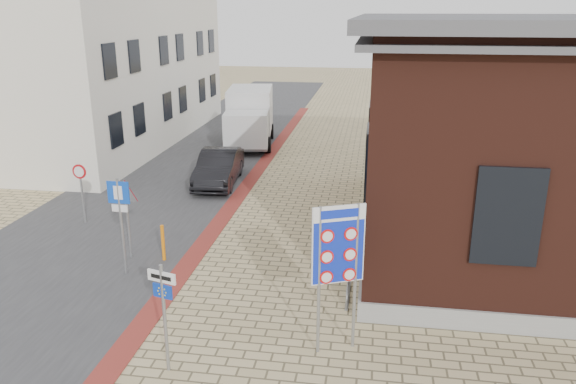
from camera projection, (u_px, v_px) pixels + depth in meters
The scene contains 16 objects.
ground at pixel (226, 333), 12.72m from camera, with size 120.00×120.00×0.00m, color tan.
road_strip at pixel (196, 158), 27.60m from camera, with size 7.00×60.00×0.02m, color #38383A.
curb_strip at pixel (242, 192), 22.40m from camera, with size 0.60×40.00×0.02m, color maroon.
brick_building at pixel (571, 131), 16.89m from camera, with size 13.00×13.00×6.80m.
townhouse_near at pixel (47, 77), 24.29m from camera, with size 7.40×6.40×8.30m.
townhouse_mid at pixel (109, 56), 29.80m from camera, with size 7.40×6.40×9.10m.
townhouse_far at pixel (153, 55), 35.56m from camera, with size 7.40×6.40×8.30m.
bike_rack at pixel (348, 286), 14.32m from camera, with size 0.08×1.80×0.60m.
sedan at pixel (219, 167), 23.32m from camera, with size 1.50×4.29×1.41m, color black.
box_truck at pixel (249, 117), 29.82m from camera, with size 2.99×5.85×2.93m.
border_sign at pixel (338, 247), 11.39m from camera, with size 1.05×0.49×3.30m.
essen_sign at pixel (164, 302), 10.95m from camera, with size 0.62×0.21×2.35m.
parking_sign at pixel (120, 209), 14.97m from camera, with size 0.61×0.07×2.76m.
yield_sign at pixel (126, 201), 16.01m from camera, with size 0.83×0.07×2.35m.
speed_sign at pixel (81, 185), 18.77m from camera, with size 0.49×0.07×2.10m.
bollard at pixel (163, 243), 16.21m from camera, with size 0.10×0.10×1.10m, color orange.
Camera 1 is at (3.10, -10.74, 7.01)m, focal length 35.00 mm.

